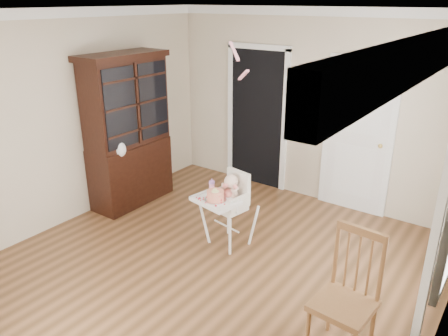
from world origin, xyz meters
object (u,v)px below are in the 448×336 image
Objects in this scene: high_chair at (229,201)px; china_cabinet at (128,131)px; sippy_cup at (212,186)px; cake at (215,195)px; dining_chair at (345,300)px.

high_chair is 1.92m from china_cabinet.
sippy_cup is at bearing -6.87° from china_cabinet.
high_chair is 5.49× the size of sippy_cup.
china_cabinet is at bearing 168.57° from cake.
china_cabinet is 3.80m from dining_chair.
china_cabinet is (-1.79, 0.36, 0.36)m from cake.
dining_chair reaches higher than sippy_cup.
high_chair is 3.64× the size of cake.
cake is (-0.05, -0.20, 0.13)m from high_chair.
sippy_cup is (-0.18, 0.17, 0.01)m from cake.
sippy_cup is (-0.23, -0.03, 0.14)m from high_chair.
high_chair is 0.44× the size of china_cabinet.
cake is 0.23× the size of dining_chair.
high_chair is 0.24m from cake.
china_cabinet is at bearing -174.57° from high_chair.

